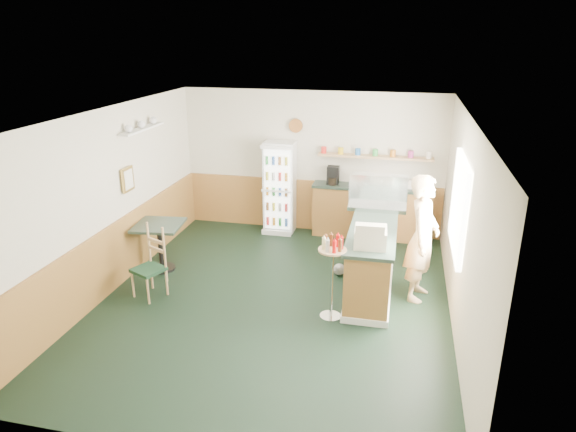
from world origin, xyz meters
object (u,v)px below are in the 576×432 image
(cafe_chair, at_px, (150,259))
(display_case, at_px, (378,193))
(cash_register, at_px, (370,237))
(cafe_table, at_px, (160,238))
(drinks_fridge, at_px, (279,188))
(condiment_stand, at_px, (332,265))
(shopkeeper, at_px, (422,238))

(cafe_chair, bearing_deg, display_case, 52.95)
(cash_register, relative_size, cafe_table, 0.55)
(drinks_fridge, height_order, cafe_chair, drinks_fridge)
(display_case, xyz_separation_m, condiment_stand, (-0.47, -1.83, -0.48))
(cash_register, relative_size, condiment_stand, 0.38)
(cash_register, bearing_deg, cafe_chair, -179.92)
(drinks_fridge, xyz_separation_m, cash_register, (1.92, -2.76, 0.25))
(drinks_fridge, height_order, condiment_stand, drinks_fridge)
(drinks_fridge, xyz_separation_m, condiment_stand, (1.45, -3.01, -0.09))
(drinks_fridge, distance_m, condiment_stand, 3.34)
(condiment_stand, bearing_deg, cafe_chair, 178.10)
(condiment_stand, xyz_separation_m, cafe_table, (-2.93, 0.87, -0.23))
(shopkeeper, xyz_separation_m, condiment_stand, (-1.17, -0.86, -0.14))
(shopkeeper, height_order, cafe_chair, shopkeeper)
(cash_register, bearing_deg, drinks_fridge, 121.98)
(condiment_stand, distance_m, cafe_chair, 2.71)
(cafe_table, bearing_deg, condiment_stand, -16.57)
(display_case, height_order, cash_register, display_case)
(condiment_stand, bearing_deg, cash_register, 28.40)
(drinks_fridge, relative_size, cafe_table, 2.19)
(display_case, height_order, cafe_table, display_case)
(drinks_fridge, distance_m, display_case, 2.29)
(shopkeeper, bearing_deg, cafe_table, 102.64)
(condiment_stand, height_order, cafe_table, condiment_stand)
(display_case, relative_size, cash_register, 2.08)
(cash_register, bearing_deg, cafe_table, 166.80)
(display_case, distance_m, cash_register, 1.58)
(shopkeeper, bearing_deg, condiment_stand, 139.12)
(display_case, bearing_deg, cash_register, -90.00)
(shopkeeper, bearing_deg, cash_register, 143.69)
(drinks_fridge, relative_size, display_case, 1.91)
(cash_register, xyz_separation_m, cafe_chair, (-3.17, -0.17, -0.57))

